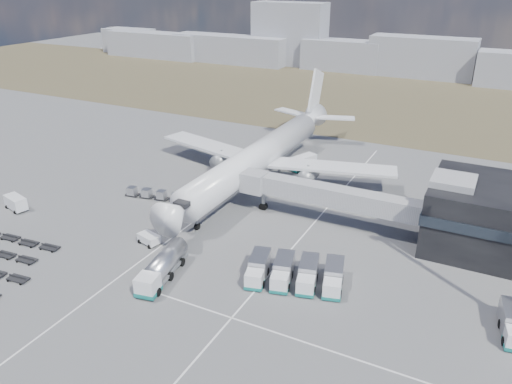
% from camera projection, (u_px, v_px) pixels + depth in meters
% --- Properties ---
extents(ground, '(420.00, 420.00, 0.00)m').
position_uv_depth(ground, '(164.00, 255.00, 73.10)').
color(ground, '#565659').
rests_on(ground, ground).
extents(grass_strip, '(420.00, 90.00, 0.01)m').
position_uv_depth(grass_strip, '(367.00, 98.00, 162.55)').
color(grass_strip, '#473F2A').
rests_on(grass_strip, ground).
extents(lane_markings, '(47.12, 110.00, 0.01)m').
position_uv_depth(lane_markings, '(232.00, 262.00, 71.49)').
color(lane_markings, silver).
rests_on(lane_markings, ground).
extents(jet_bridge, '(30.30, 3.80, 7.05)m').
position_uv_depth(jet_bridge, '(317.00, 193.00, 81.05)').
color(jet_bridge, '#939399').
rests_on(jet_bridge, ground).
extents(airliner, '(51.59, 64.53, 17.62)m').
position_uv_depth(airliner, '(262.00, 155.00, 97.26)').
color(airliner, silver).
rests_on(airliner, ground).
extents(skyline, '(302.71, 22.49, 25.77)m').
position_uv_depth(skyline, '(386.00, 54.00, 195.57)').
color(skyline, '#8E909B').
rests_on(skyline, ground).
extents(fuel_tanker, '(4.67, 11.23, 3.53)m').
position_uv_depth(fuel_tanker, '(162.00, 267.00, 67.03)').
color(fuel_tanker, silver).
rests_on(fuel_tanker, ground).
extents(pushback_tug, '(3.84, 2.75, 1.54)m').
position_uv_depth(pushback_tug, '(149.00, 239.00, 75.91)').
color(pushback_tug, silver).
rests_on(pushback_tug, ground).
extents(utility_van, '(5.02, 3.20, 2.45)m').
position_uv_depth(utility_van, '(16.00, 203.00, 86.54)').
color(utility_van, silver).
rests_on(utility_van, ground).
extents(catering_truck, '(4.57, 6.47, 2.75)m').
position_uv_depth(catering_truck, '(303.00, 163.00, 103.99)').
color(catering_truck, silver).
rests_on(catering_truck, ground).
extents(service_trucks_near, '(13.80, 9.81, 2.77)m').
position_uv_depth(service_trucks_near, '(295.00, 273.00, 66.19)').
color(service_trucks_near, silver).
rests_on(service_trucks_near, ground).
extents(uld_row, '(14.41, 4.06, 1.58)m').
position_uv_depth(uld_row, '(162.00, 195.00, 90.30)').
color(uld_row, black).
rests_on(uld_row, ground).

